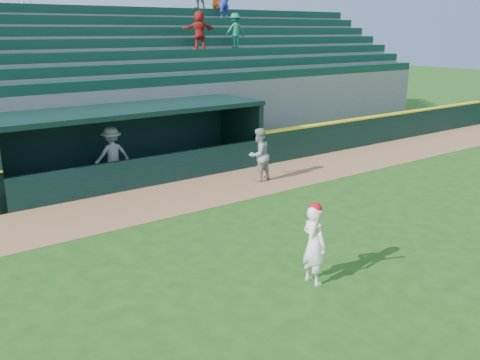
% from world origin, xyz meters
% --- Properties ---
extents(ground, '(120.00, 120.00, 0.00)m').
position_xyz_m(ground, '(0.00, 0.00, 0.00)').
color(ground, '#214C13').
rests_on(ground, ground).
extents(warning_track, '(40.00, 3.00, 0.01)m').
position_xyz_m(warning_track, '(0.00, 4.90, 0.01)').
color(warning_track, '#99673D').
rests_on(warning_track, ground).
extents(field_wall_right, '(15.50, 0.30, 1.20)m').
position_xyz_m(field_wall_right, '(12.25, 6.55, 0.60)').
color(field_wall_right, black).
rests_on(field_wall_right, ground).
extents(wall_stripe_right, '(15.50, 0.32, 0.06)m').
position_xyz_m(wall_stripe_right, '(12.25, 6.55, 1.23)').
color(wall_stripe_right, yellow).
rests_on(wall_stripe_right, field_wall_right).
extents(dugout_player_front, '(0.97, 0.81, 1.81)m').
position_xyz_m(dugout_player_front, '(3.23, 4.84, 0.90)').
color(dugout_player_front, '#969691').
rests_on(dugout_player_front, ground).
extents(dugout_player_inside, '(1.24, 0.74, 1.89)m').
position_xyz_m(dugout_player_inside, '(-0.78, 7.65, 0.94)').
color(dugout_player_inside, '#ACADA7').
rests_on(dugout_player_inside, ground).
extents(dugout, '(9.40, 2.80, 2.46)m').
position_xyz_m(dugout, '(0.00, 8.00, 1.36)').
color(dugout, slate).
rests_on(dugout, ground).
extents(stands, '(34.50, 6.25, 7.62)m').
position_xyz_m(stands, '(0.01, 12.58, 2.40)').
color(stands, slate).
rests_on(stands, ground).
extents(batter_at_plate, '(0.54, 0.75, 1.72)m').
position_xyz_m(batter_at_plate, '(-0.66, -1.74, 0.86)').
color(batter_at_plate, white).
rests_on(batter_at_plate, ground).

